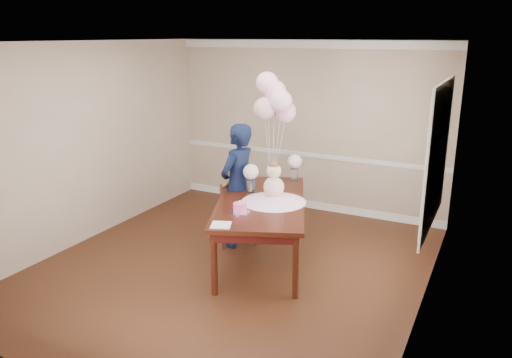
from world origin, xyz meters
name	(u,v)px	position (x,y,z in m)	size (l,w,h in m)	color
floor	(232,267)	(0.00, 0.00, 0.00)	(4.50, 5.00, 0.00)	black
ceiling	(228,42)	(0.00, 0.00, 2.70)	(4.50, 5.00, 0.02)	white
wall_back	(307,127)	(0.00, 2.50, 1.35)	(4.50, 0.02, 2.70)	tan
wall_front	(63,236)	(0.00, -2.50, 1.35)	(4.50, 0.02, 2.70)	tan
wall_left	(86,143)	(-2.25, 0.00, 1.35)	(0.02, 5.00, 2.70)	tan
wall_right	(431,187)	(2.25, 0.00, 1.35)	(0.02, 5.00, 2.70)	tan
chair_rail_trim	(306,155)	(0.00, 2.49, 0.90)	(4.50, 0.02, 0.07)	silver
crown_molding	(309,44)	(0.00, 2.49, 2.63)	(4.50, 0.02, 0.12)	silver
baseboard_trim	(304,204)	(0.00, 2.49, 0.06)	(4.50, 0.02, 0.12)	white
window_frame	(438,156)	(2.23, 0.50, 1.55)	(0.02, 1.66, 1.56)	white
window_blinds	(436,155)	(2.21, 0.50, 1.55)	(0.01, 1.50, 1.40)	silver
dining_table_top	(261,202)	(0.22, 0.39, 0.77)	(1.06, 2.11, 0.05)	black
table_apron	(261,208)	(0.22, 0.39, 0.69)	(0.95, 2.01, 0.11)	black
table_leg_fl	(214,264)	(0.17, -0.68, 0.37)	(0.07, 0.07, 0.74)	black
table_leg_fr	(296,267)	(0.99, -0.35, 0.37)	(0.07, 0.07, 0.74)	black
table_leg_bl	(236,205)	(-0.55, 1.12, 0.37)	(0.07, 0.07, 0.74)	black
table_leg_br	(296,207)	(0.27, 1.45, 0.37)	(0.07, 0.07, 0.74)	black
baby_skirt	(274,198)	(0.39, 0.40, 0.84)	(0.80, 0.80, 0.11)	#FFBBE5
baby_torso	(274,187)	(0.39, 0.40, 0.98)	(0.25, 0.25, 0.25)	pink
baby_head	(274,171)	(0.39, 0.40, 1.18)	(0.18, 0.18, 0.18)	beige
baby_hair	(274,166)	(0.39, 0.40, 1.25)	(0.13, 0.13, 0.13)	brown
cake_platter	(240,212)	(0.20, -0.13, 0.80)	(0.23, 0.23, 0.01)	silver
birthday_cake	(240,207)	(0.20, -0.13, 0.85)	(0.16, 0.16, 0.11)	#F94E9E
cake_flower_a	(240,202)	(0.20, -0.13, 0.92)	(0.03, 0.03, 0.03)	white
cake_flower_b	(243,201)	(0.22, -0.10, 0.92)	(0.03, 0.03, 0.03)	silver
rose_vase_near	(251,186)	(-0.05, 0.62, 0.88)	(0.11, 0.11, 0.17)	white
roses_near	(251,172)	(-0.05, 0.62, 1.07)	(0.20, 0.20, 0.20)	white
rose_vase_far	(294,175)	(0.26, 1.37, 0.88)	(0.11, 0.11, 0.17)	white
roses_far	(295,162)	(0.26, 1.37, 1.07)	(0.20, 0.20, 0.20)	silver
napkin	(221,225)	(0.21, -0.59, 0.80)	(0.21, 0.21, 0.01)	white
balloon_weight	(272,186)	(0.10, 0.96, 0.80)	(0.04, 0.04, 0.02)	silver
balloon_a	(265,109)	(0.00, 0.92, 1.85)	(0.30, 0.30, 0.30)	#E19FB2
balloon_b	(281,101)	(0.22, 0.95, 1.95)	(0.30, 0.30, 0.30)	#FFB4D2
balloon_c	(275,91)	(0.08, 1.07, 2.06)	(0.30, 0.30, 0.30)	#FFB4D1
balloon_d	(267,83)	(-0.02, 1.05, 2.16)	(0.30, 0.30, 0.30)	#FFB4CF
balloon_e	(285,112)	(0.22, 1.10, 1.80)	(0.30, 0.30, 0.30)	#EEA9BF
balloon_ribbon_a	(268,154)	(0.05, 0.94, 1.25)	(0.00, 0.00, 0.89)	white
balloon_ribbon_b	(276,151)	(0.16, 0.96, 1.30)	(0.00, 0.00, 0.99)	white
balloon_ribbon_c	(273,145)	(0.09, 1.02, 1.35)	(0.00, 0.00, 1.10)	silver
balloon_ribbon_d	(270,141)	(0.04, 1.01, 1.40)	(0.00, 0.00, 1.20)	white
balloon_ribbon_e	(278,155)	(0.16, 1.03, 1.22)	(0.00, 0.00, 0.83)	white
dining_chair_seat	(239,219)	(-0.19, 0.57, 0.40)	(0.39, 0.39, 0.04)	#361A0E
chair_leg_fl	(223,236)	(-0.35, 0.40, 0.19)	(0.04, 0.04, 0.38)	black
chair_leg_fr	(245,240)	(-0.03, 0.41, 0.19)	(0.04, 0.04, 0.38)	#35150E
chair_leg_bl	(235,228)	(-0.35, 0.73, 0.19)	(0.04, 0.04, 0.38)	#37140F
chair_leg_br	(256,232)	(-0.03, 0.73, 0.19)	(0.04, 0.04, 0.38)	#36150E
chair_back_post_l	(222,203)	(-0.37, 0.40, 0.66)	(0.04, 0.04, 0.50)	black
chair_back_post_r	(233,196)	(-0.37, 0.73, 0.66)	(0.04, 0.04, 0.50)	#371B0F
chair_slat_low	(228,207)	(-0.37, 0.56, 0.55)	(0.03, 0.36, 0.04)	#38190F
chair_slat_mid	(228,197)	(-0.37, 0.56, 0.70)	(0.03, 0.36, 0.04)	#3C1E10
chair_slat_top	(227,186)	(-0.37, 0.56, 0.84)	(0.03, 0.36, 0.04)	#361A0E
woman	(238,186)	(-0.26, 0.66, 0.84)	(0.61, 0.41, 1.67)	black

